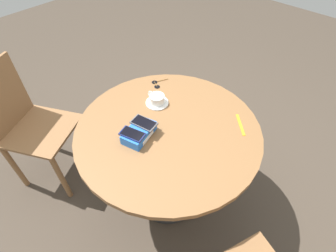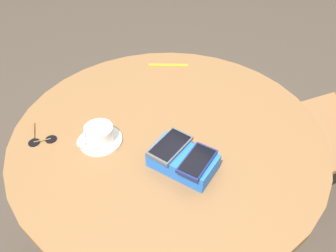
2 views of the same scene
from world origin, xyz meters
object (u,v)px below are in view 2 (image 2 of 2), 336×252
object	(u,v)px
coffee_cup	(98,134)
phone_navy	(197,161)
sunglasses	(41,140)
lanyard_strap	(168,65)
phone_gray	(170,146)
phone_box	(183,161)
saucer	(101,140)
round_table	(168,155)

from	to	relation	value
coffee_cup	phone_navy	bearing A→B (deg)	-157.73
sunglasses	lanyard_strap	bearing A→B (deg)	-85.44
phone_gray	lanyard_strap	bearing A→B (deg)	-42.77
phone_gray	sunglasses	distance (m)	0.42
phone_box	saucer	distance (m)	0.28
round_table	saucer	bearing A→B (deg)	59.80
lanyard_strap	phone_navy	bearing A→B (deg)	144.35
phone_gray	saucer	distance (m)	0.24
coffee_cup	saucer	bearing A→B (deg)	-93.08
phone_gray	phone_navy	bearing A→B (deg)	-171.85
phone_box	saucer	bearing A→B (deg)	24.32
coffee_cup	lanyard_strap	xyz separation A→B (m)	(0.18, -0.47, -0.03)
saucer	round_table	bearing A→B (deg)	-120.20
round_table	lanyard_strap	xyz separation A→B (m)	(0.29, -0.28, 0.12)
phone_gray	lanyard_strap	xyz separation A→B (m)	(0.39, -0.36, -0.06)
phone_gray	round_table	bearing A→B (deg)	-40.48
phone_box	sunglasses	distance (m)	0.46
phone_gray	coffee_cup	xyz separation A→B (m)	(0.21, 0.11, -0.02)
round_table	phone_navy	bearing A→B (deg)	160.03
round_table	sunglasses	distance (m)	0.42
round_table	coffee_cup	bearing A→B (deg)	60.18
coffee_cup	sunglasses	size ratio (longest dim) A/B	0.97
round_table	saucer	xyz separation A→B (m)	(0.11, 0.19, 0.12)
round_table	sunglasses	world-z (taller)	sunglasses
phone_navy	round_table	bearing A→B (deg)	-19.97
coffee_cup	lanyard_strap	size ratio (longest dim) A/B	0.74
saucer	lanyard_strap	world-z (taller)	saucer
phone_box	sunglasses	world-z (taller)	phone_box
lanyard_strap	saucer	bearing A→B (deg)	111.25
phone_gray	coffee_cup	bearing A→B (deg)	27.92
saucer	sunglasses	xyz separation A→B (m)	(0.13, 0.13, -0.00)
coffee_cup	sunglasses	bearing A→B (deg)	44.52
round_table	phone_navy	distance (m)	0.27
sunglasses	phone_box	bearing A→B (deg)	-147.25
saucer	coffee_cup	bearing A→B (deg)	86.92
round_table	phone_gray	world-z (taller)	phone_gray
phone_box	sunglasses	xyz separation A→B (m)	(0.39, 0.25, -0.02)
phone_navy	sunglasses	world-z (taller)	phone_navy
round_table	sunglasses	xyz separation A→B (m)	(0.24, 0.32, 0.12)
phone_box	lanyard_strap	distance (m)	0.56
round_table	saucer	size ratio (longest dim) A/B	7.43
round_table	coffee_cup	distance (m)	0.27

